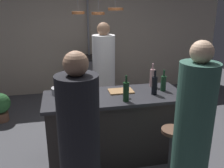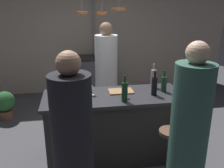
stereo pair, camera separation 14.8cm
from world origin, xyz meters
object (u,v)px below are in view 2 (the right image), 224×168
object	(u,v)px
stove_range	(96,76)
wine_bottle_red	(125,92)
bar_stool_right	(169,154)
wine_glass_by_chef	(92,88)
bar_stool_left	(75,164)
wine_glass_near_right_guest	(71,97)
pepper_mill	(71,83)
mixing_bowl_steel	(59,90)
wine_bottle_dark	(154,86)
wine_bottle_white	(82,84)
guest_right	(188,137)
potted_plant	(5,103)
wine_glass_near_left_guest	(126,90)
mixing_bowl_blue	(69,96)
cutting_board	(121,91)
chef	(106,79)
wine_bottle_rose	(153,78)
guest_left	(73,152)
wine_bottle_green	(164,84)

from	to	relation	value
stove_range	wine_bottle_red	distance (m)	2.74
bar_stool_right	wine_glass_by_chef	world-z (taller)	wine_glass_by_chef
bar_stool_left	wine_glass_near_right_guest	bearing A→B (deg)	90.96
bar_stool_right	pepper_mill	size ratio (longest dim) A/B	3.24
wine_glass_by_chef	wine_glass_near_right_guest	distance (m)	0.39
bar_stool_right	mixing_bowl_steel	distance (m)	1.58
wine_bottle_dark	wine_bottle_white	size ratio (longest dim) A/B	0.99
guest_right	potted_plant	distance (m)	3.39
stove_range	bar_stool_right	world-z (taller)	stove_range
guest_right	wine_glass_near_left_guest	size ratio (longest dim) A/B	11.77
wine_bottle_white	wine_glass_near_left_guest	world-z (taller)	wine_bottle_white
wine_bottle_red	guest_right	bearing A→B (deg)	-57.55
wine_bottle_red	mixing_bowl_blue	world-z (taller)	wine_bottle_red
wine_bottle_white	mixing_bowl_steel	bearing A→B (deg)	166.64
mixing_bowl_steel	guest_right	bearing A→B (deg)	-43.10
guest_right	wine_bottle_red	distance (m)	0.90
wine_bottle_dark	wine_glass_near_right_guest	distance (m)	1.06
cutting_board	wine_bottle_white	distance (m)	0.52
bar_stool_right	wine_bottle_dark	xyz separation A→B (m)	(-0.03, 0.54, 0.65)
chef	mixing_bowl_blue	size ratio (longest dim) A/B	8.25
guest_right	wine_bottle_dark	size ratio (longest dim) A/B	5.43
cutting_board	bar_stool_right	bearing A→B (deg)	-59.64
bar_stool_right	chef	bearing A→B (deg)	107.05
wine_glass_by_chef	wine_glass_near_left_guest	distance (m)	0.43
wine_bottle_rose	wine_bottle_red	distance (m)	0.68
stove_range	wine_bottle_rose	bearing A→B (deg)	-75.05
guest_left	potted_plant	bearing A→B (deg)	116.16
stove_range	cutting_board	bearing A→B (deg)	-87.30
wine_bottle_rose	wine_bottle_white	xyz separation A→B (m)	(-0.99, -0.10, -0.01)
wine_glass_near_right_guest	bar_stool_right	bearing A→B (deg)	-19.15
guest_right	wine_bottle_rose	xyz separation A→B (m)	(0.03, 1.20, 0.23)
stove_range	wine_glass_near_left_guest	size ratio (longest dim) A/B	6.10
stove_range	wine_bottle_red	world-z (taller)	wine_bottle_red
stove_range	guest_left	bearing A→B (deg)	-98.74
guest_left	wine_glass_by_chef	world-z (taller)	guest_left
wine_bottle_rose	mixing_bowl_steel	bearing A→B (deg)	-178.71
guest_left	wine_bottle_white	world-z (taller)	guest_left
wine_bottle_green	guest_right	bearing A→B (deg)	-96.63
bar_stool_left	mixing_bowl_blue	distance (m)	0.81
stove_range	wine_glass_near_right_guest	world-z (taller)	wine_glass_near_right_guest
wine_bottle_rose	wine_bottle_dark	distance (m)	0.32
potted_plant	pepper_mill	world-z (taller)	pepper_mill
cutting_board	wine_bottle_rose	distance (m)	0.51
pepper_mill	wine_bottle_rose	xyz separation A→B (m)	(1.13, -0.02, 0.03)
potted_plant	wine_bottle_green	world-z (taller)	wine_bottle_green
guest_right	wine_glass_near_right_guest	world-z (taller)	guest_right
wine_bottle_rose	wine_bottle_red	size ratio (longest dim) A/B	1.04
guest_right	wine_bottle_rose	size ratio (longest dim) A/B	5.18
potted_plant	wine_glass_near_left_guest	distance (m)	2.55
wine_bottle_green	wine_bottle_dark	bearing A→B (deg)	-147.51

